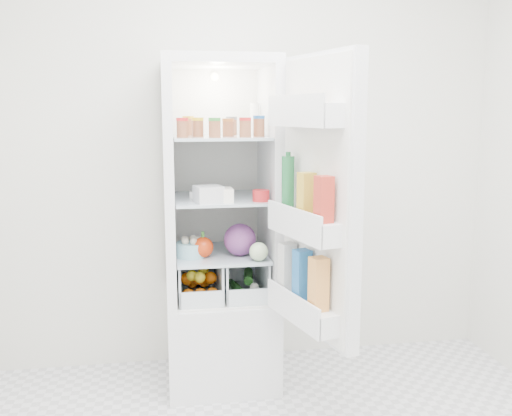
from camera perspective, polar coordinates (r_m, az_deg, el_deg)
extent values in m
cube|color=silver|center=(3.41, -0.84, 5.99)|extent=(3.00, 0.02, 2.60)
cube|color=white|center=(3.34, -3.51, -12.65)|extent=(0.60, 0.60, 0.50)
cube|color=white|center=(3.11, -3.81, 14.38)|extent=(0.60, 0.60, 0.05)
cube|color=white|center=(3.39, -4.14, 2.97)|extent=(0.60, 0.05, 1.25)
cube|color=white|center=(3.10, -8.74, 2.27)|extent=(0.05, 0.60, 1.25)
cube|color=white|center=(3.16, 1.30, 2.50)|extent=(0.05, 0.60, 1.25)
cube|color=white|center=(3.36, -4.10, 2.91)|extent=(0.50, 0.01, 1.25)
sphere|color=white|center=(3.31, -4.16, 12.95)|extent=(0.05, 0.05, 0.05)
cube|color=#ADBECA|center=(3.17, -3.56, -4.59)|extent=(0.49, 0.53, 0.01)
cube|color=#ADBECA|center=(3.11, -3.62, 0.96)|extent=(0.49, 0.53, 0.02)
cube|color=#ADBECA|center=(3.07, -3.68, 7.06)|extent=(0.49, 0.53, 0.02)
cylinder|color=#B21919|center=(2.92, -7.37, 7.85)|extent=(0.06, 0.06, 0.08)
cylinder|color=gold|center=(2.98, -5.85, 7.91)|extent=(0.06, 0.06, 0.08)
cylinder|color=#267226|center=(2.90, -4.16, 7.89)|extent=(0.06, 0.06, 0.08)
cylinder|color=brown|center=(3.01, -2.80, 7.97)|extent=(0.06, 0.06, 0.08)
cylinder|color=#B21919|center=(2.95, -1.09, 7.94)|extent=(0.06, 0.06, 0.08)
cylinder|color=#194C8C|center=(3.01, 0.29, 7.98)|extent=(0.06, 0.06, 0.08)
cylinder|color=#BF8C19|center=(3.15, -6.79, 7.99)|extent=(0.06, 0.06, 0.08)
cylinder|color=#4C4C4C|center=(3.19, -2.46, 8.06)|extent=(0.06, 0.06, 0.08)
cylinder|color=white|center=(3.24, -0.15, 8.90)|extent=(0.06, 0.06, 0.18)
cube|color=silver|center=(2.92, -4.77, 1.38)|extent=(0.16, 0.16, 0.09)
cube|color=white|center=(2.93, -3.55, 1.29)|extent=(0.12, 0.12, 0.07)
cylinder|color=red|center=(2.95, 0.50, 1.25)|extent=(0.12, 0.12, 0.06)
cube|color=silver|center=(3.11, -5.26, 1.44)|extent=(0.16, 0.12, 0.04)
sphere|color=#5F2057|center=(3.08, -1.62, -3.18)|extent=(0.17, 0.17, 0.17)
sphere|color=red|center=(3.05, -5.32, -3.93)|extent=(0.11, 0.11, 0.11)
cylinder|color=#9BD8E7|center=(3.08, -6.51, -4.15)|extent=(0.22, 0.22, 0.08)
sphere|color=#B9D39E|center=(2.97, 0.27, -4.39)|extent=(0.10, 0.10, 0.10)
sphere|color=#FF5E0D|center=(3.09, -6.79, -8.66)|extent=(0.07, 0.07, 0.07)
sphere|color=#FF5E0D|center=(3.10, -5.57, -8.62)|extent=(0.07, 0.07, 0.07)
sphere|color=#FF5E0D|center=(3.10, -4.36, -8.57)|extent=(0.07, 0.07, 0.07)
sphere|color=#FF5E0D|center=(3.19, -6.91, -7.05)|extent=(0.07, 0.07, 0.07)
sphere|color=#FF5E0D|center=(3.19, -5.74, -7.01)|extent=(0.07, 0.07, 0.07)
sphere|color=#FF5E0D|center=(3.20, -4.57, -6.97)|extent=(0.07, 0.07, 0.07)
sphere|color=#FF5E0D|center=(3.32, -6.38, -7.35)|extent=(0.07, 0.07, 0.07)
sphere|color=#FF5E0D|center=(3.33, -5.16, -7.31)|extent=(0.07, 0.07, 0.07)
sphere|color=yellow|center=(3.12, -6.41, -6.74)|extent=(0.06, 0.06, 0.06)
sphere|color=yellow|center=(3.23, -5.27, -6.15)|extent=(0.06, 0.06, 0.06)
sphere|color=yellow|center=(3.09, -5.63, -6.92)|extent=(0.06, 0.06, 0.06)
cylinder|color=#184918|center=(3.23, -2.05, -7.98)|extent=(0.09, 0.21, 0.05)
cylinder|color=#184918|center=(3.27, -0.77, -6.82)|extent=(0.08, 0.21, 0.05)
sphere|color=white|center=(3.12, -1.03, -8.60)|extent=(0.05, 0.05, 0.05)
sphere|color=white|center=(3.14, -0.17, -7.93)|extent=(0.05, 0.05, 0.05)
cube|color=white|center=(2.63, 6.46, 0.99)|extent=(0.21, 0.60, 1.30)
cube|color=white|center=(2.61, 5.80, 0.94)|extent=(0.15, 0.54, 1.26)
cube|color=white|center=(2.55, 4.96, 9.22)|extent=(0.23, 0.51, 0.10)
cube|color=white|center=(2.61, 4.80, -1.84)|extent=(0.23, 0.51, 0.10)
cube|color=white|center=(2.71, 4.68, -10.15)|extent=(0.23, 0.51, 0.10)
sphere|color=#906141|center=(2.45, 6.26, 10.59)|extent=(0.05, 0.05, 0.05)
sphere|color=#906141|center=(2.52, 5.32, 10.57)|extent=(0.05, 0.05, 0.05)
sphere|color=#906141|center=(2.59, 4.43, 10.56)|extent=(0.05, 0.05, 0.05)
sphere|color=#906141|center=(2.66, 3.59, 10.54)|extent=(0.05, 0.05, 0.05)
sphere|color=#906141|center=(2.73, 2.80, 10.53)|extent=(0.05, 0.05, 0.05)
cylinder|color=#1A5D30|center=(2.70, 3.21, 2.46)|extent=(0.06, 0.06, 0.26)
cube|color=gold|center=(2.55, 5.07, 1.33)|extent=(0.08, 0.08, 0.20)
cube|color=red|center=(2.42, 6.80, 0.86)|extent=(0.08, 0.08, 0.20)
cube|color=silver|center=(2.79, 3.13, -5.93)|extent=(0.09, 0.09, 0.24)
cube|color=#246CB6|center=(2.66, 4.63, -6.71)|extent=(0.09, 0.09, 0.24)
cube|color=#FA9E47|center=(2.53, 6.27, -7.57)|extent=(0.09, 0.09, 0.24)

